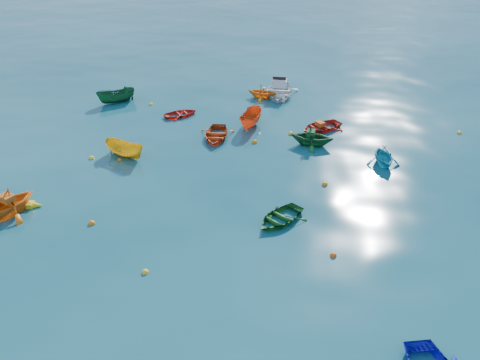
{
  "coord_description": "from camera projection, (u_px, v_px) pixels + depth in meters",
  "views": [
    {
      "loc": [
        1.2,
        -17.71,
        13.51
      ],
      "look_at": [
        0.0,
        5.0,
        0.4
      ],
      "focal_mm": 35.0,
      "sensor_mm": 36.0,
      "label": 1
    }
  ],
  "objects": [
    {
      "name": "ground",
      "position": [
        234.0,
        240.0,
        22.12
      ],
      "size": [
        160.0,
        160.0,
        0.0
      ],
      "primitive_type": "plane",
      "color": "#0B3F4F",
      "rests_on": "ground"
    },
    {
      "name": "dinghy_orange_w",
      "position": [
        11.0,
        214.0,
        24.0
      ],
      "size": [
        3.64,
        3.8,
        1.54
      ],
      "primitive_type": "imported",
      "rotation": [
        0.0,
        0.0,
        -0.51
      ],
      "color": "orange",
      "rests_on": "ground"
    },
    {
      "name": "sampan_yellow_mid",
      "position": [
        126.0,
        156.0,
        29.66
      ],
      "size": [
        3.17,
        2.37,
        1.16
      ],
      "primitive_type": "imported",
      "rotation": [
        0.0,
        0.0,
        1.09
      ],
      "color": "gold",
      "rests_on": "ground"
    },
    {
      "name": "dinghy_green_e",
      "position": [
        280.0,
        221.0,
        23.49
      ],
      "size": [
        3.41,
        3.49,
        0.59
      ],
      "primitive_type": "imported",
      "rotation": [
        0.0,
        0.0,
        -0.72
      ],
      "color": "#135418",
      "rests_on": "ground"
    },
    {
      "name": "dinghy_cyan_se",
      "position": [
        382.0,
        164.0,
        28.78
      ],
      "size": [
        2.34,
        2.64,
        1.29
      ],
      "primitive_type": "imported",
      "rotation": [
        0.0,
        0.0,
        0.1
      ],
      "color": "teal",
      "rests_on": "ground"
    },
    {
      "name": "dinghy_red_nw",
      "position": [
        181.0,
        116.0,
        35.53
      ],
      "size": [
        3.13,
        2.85,
        0.53
      ],
      "primitive_type": "imported",
      "rotation": [
        0.0,
        0.0,
        2.09
      ],
      "color": "red",
      "rests_on": "ground"
    },
    {
      "name": "sampan_orange_n",
      "position": [
        251.0,
        126.0,
        33.8
      ],
      "size": [
        2.02,
        3.47,
        1.26
      ],
      "primitive_type": "imported",
      "rotation": [
        0.0,
        0.0,
        -0.26
      ],
      "color": "#E64E15",
      "rests_on": "ground"
    },
    {
      "name": "dinghy_green_n",
      "position": [
        311.0,
        145.0,
        31.07
      ],
      "size": [
        3.17,
        2.87,
        1.45
      ],
      "primitive_type": "imported",
      "rotation": [
        0.0,
        0.0,
        1.37
      ],
      "color": "#135223",
      "rests_on": "ground"
    },
    {
      "name": "dinghy_red_ne",
      "position": [
        321.0,
        130.0,
        33.27
      ],
      "size": [
        3.94,
        3.71,
        0.67
      ],
      "primitive_type": "imported",
      "rotation": [
        0.0,
        0.0,
        -0.97
      ],
      "color": "red",
      "rests_on": "ground"
    },
    {
      "name": "dinghy_red_far",
      "position": [
        216.0,
        138.0,
        32.07
      ],
      "size": [
        2.45,
        3.37,
        0.69
      ],
      "primitive_type": "imported",
      "rotation": [
        0.0,
        0.0,
        -0.03
      ],
      "color": "#B0370E",
      "rests_on": "ground"
    },
    {
      "name": "dinghy_orange_far",
      "position": [
        262.0,
        98.0,
        38.9
      ],
      "size": [
        2.96,
        2.74,
        1.28
      ],
      "primitive_type": "imported",
      "rotation": [
        0.0,
        0.0,
        1.25
      ],
      "color": "orange",
      "rests_on": "ground"
    },
    {
      "name": "sampan_green_far",
      "position": [
        117.0,
        102.0,
        38.03
      ],
      "size": [
        3.3,
        2.68,
        1.22
      ],
      "primitive_type": "imported",
      "rotation": [
        0.0,
        0.0,
        -1.01
      ],
      "color": "#114827",
      "rests_on": "ground"
    },
    {
      "name": "kayak_yellow",
      "position": [
        9.0,
        207.0,
        24.61
      ],
      "size": [
        3.42,
        0.68,
        0.33
      ],
      "primitive_type": null,
      "rotation": [
        0.0,
        0.0,
        1.63
      ],
      "color": "yellow",
      "rests_on": "ground"
    },
    {
      "name": "motorboat_white",
      "position": [
        279.0,
        96.0,
        39.39
      ],
      "size": [
        3.67,
        4.86,
        1.55
      ],
      "primitive_type": "imported",
      "rotation": [
        0.0,
        0.0,
        -0.09
      ],
      "color": "white",
      "rests_on": "ground"
    },
    {
      "name": "tarp_orange_a",
      "position": [
        7.0,
        198.0,
        23.56
      ],
      "size": [
        0.9,
        0.83,
        0.35
      ],
      "primitive_type": "cube",
      "rotation": [
        0.0,
        0.0,
        -0.51
      ],
      "color": "#CD5C15",
      "rests_on": "dinghy_orange_w"
    },
    {
      "name": "tarp_green_b",
      "position": [
        311.0,
        133.0,
        30.64
      ],
      "size": [
        0.64,
        0.77,
        0.33
      ],
      "primitive_type": "cube",
      "rotation": [
        0.0,
        0.0,
        1.37
      ],
      "color": "#10401C",
      "rests_on": "dinghy_green_n"
    },
    {
      "name": "tarp_orange_b",
      "position": [
        320.0,
        124.0,
        32.99
      ],
      "size": [
        0.73,
        0.77,
        0.3
      ],
      "primitive_type": "cube",
      "rotation": [
        0.0,
        0.0,
        -0.97
      ],
      "color": "#DC5316",
      "rests_on": "dinghy_red_ne"
    },
    {
      "name": "buoy_or_a",
      "position": [
        92.0,
        224.0,
        23.27
      ],
      "size": [
        0.35,
        0.35,
        0.35
      ],
      "primitive_type": "sphere",
      "color": "orange",
      "rests_on": "ground"
    },
    {
      "name": "buoy_ye_a",
      "position": [
        145.0,
        272.0,
        20.13
      ],
      "size": [
        0.3,
        0.3,
        0.3
      ],
      "primitive_type": "sphere",
      "color": "yellow",
      "rests_on": "ground"
    },
    {
      "name": "buoy_or_b",
      "position": [
        333.0,
        256.0,
        21.1
      ],
      "size": [
        0.31,
        0.31,
        0.31
      ],
      "primitive_type": "sphere",
      "color": "#D94D0B",
      "rests_on": "ground"
    },
    {
      "name": "buoy_ye_b",
      "position": [
        92.0,
        158.0,
        29.41
      ],
      "size": [
        0.34,
        0.34,
        0.34
      ],
      "primitive_type": "sphere",
      "color": "yellow",
      "rests_on": "ground"
    },
    {
      "name": "buoy_or_c",
      "position": [
        120.0,
        160.0,
        29.18
      ],
      "size": [
        0.29,
        0.29,
        0.29
      ],
      "primitive_type": "sphere",
      "color": "#D1540B",
      "rests_on": "ground"
    },
    {
      "name": "buoy_ye_c",
      "position": [
        291.0,
        134.0,
        32.62
      ],
      "size": [
        0.36,
        0.36,
        0.36
      ],
      "primitive_type": "sphere",
      "color": "gold",
      "rests_on": "ground"
    },
    {
      "name": "buoy_or_d",
      "position": [
        325.0,
        185.0,
        26.57
      ],
      "size": [
        0.35,
        0.35,
        0.35
      ],
      "primitive_type": "sphere",
      "color": "orange",
      "rests_on": "ground"
    },
    {
      "name": "buoy_ye_d",
      "position": [
        151.0,
        105.0,
        37.58
      ],
      "size": [
        0.33,
        0.33,
        0.33
      ],
      "primitive_type": "sphere",
      "color": "yellow",
      "rests_on": "ground"
    },
    {
      "name": "buoy_or_e",
      "position": [
        255.0,
        142.0,
        31.43
      ],
      "size": [
        0.38,
        0.38,
        0.38
      ],
      "primitive_type": "sphere",
      "color": "orange",
      "rests_on": "ground"
    },
    {
      "name": "buoy_ye_e",
      "position": [
        459.0,
        133.0,
        32.73
      ],
      "size": [
        0.35,
        0.35,
        0.35
      ],
      "primitive_type": "sphere",
      "color": "yellow",
      "rests_on": "ground"
    }
  ]
}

